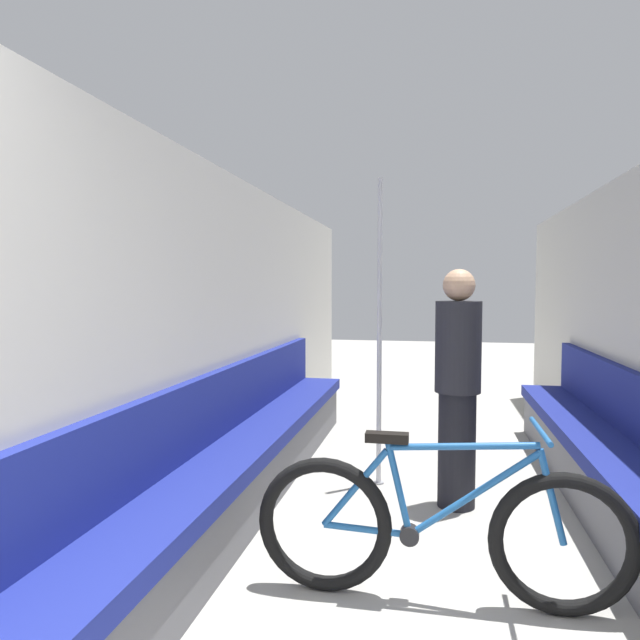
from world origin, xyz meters
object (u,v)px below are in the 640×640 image
object	(u,v)px
bicycle	(439,530)
grab_pole_near	(379,337)
bench_seat_row_right	(627,484)
bench_seat_row_left	(244,460)
passenger_standing	(458,385)

from	to	relation	value
bicycle	grab_pole_near	size ratio (longest dim) A/B	0.77
bench_seat_row_right	bench_seat_row_left	bearing A→B (deg)	180.00
bench_seat_row_right	passenger_standing	world-z (taller)	passenger_standing
bench_seat_row_left	passenger_standing	distance (m)	1.51
grab_pole_near	passenger_standing	xyz separation A→B (m)	(0.55, -0.34, -0.28)
bench_seat_row_right	bicycle	distance (m)	1.44
bench_seat_row_left	bench_seat_row_right	size ratio (longest dim) A/B	1.00
bench_seat_row_right	bicycle	size ratio (longest dim) A/B	2.80
bicycle	passenger_standing	xyz separation A→B (m)	(0.13, 1.21, 0.47)
bench_seat_row_right	bicycle	world-z (taller)	bench_seat_row_right
passenger_standing	bench_seat_row_left	bearing A→B (deg)	179.11
bench_seat_row_right	grab_pole_near	distance (m)	1.81
grab_pole_near	bench_seat_row_left	bearing A→B (deg)	-144.06
bench_seat_row_left	bicycle	bearing A→B (deg)	-36.57
grab_pole_near	passenger_standing	size ratio (longest dim) A/B	1.43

